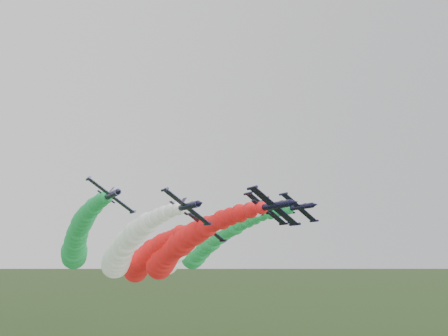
# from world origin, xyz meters

# --- Properties ---
(jet_lead) EXTENTS (14.99, 80.13, 18.18)m
(jet_lead) POSITION_xyz_m (-0.51, 39.01, 33.77)
(jet_lead) COLOR black
(jet_lead) RESTS_ON ground
(jet_inner_left) EXTENTS (15.24, 80.38, 18.43)m
(jet_inner_left) POSITION_xyz_m (-10.93, 51.43, 33.80)
(jet_inner_left) COLOR black
(jet_inner_left) RESTS_ON ground
(jet_inner_right) EXTENTS (15.39, 80.53, 18.58)m
(jet_inner_right) POSITION_xyz_m (6.39, 52.60, 34.50)
(jet_inner_right) COLOR black
(jet_inner_right) RESTS_ON ground
(jet_outer_left) EXTENTS (14.81, 79.95, 18.00)m
(jet_outer_left) POSITION_xyz_m (-22.09, 58.43, 36.37)
(jet_outer_left) COLOR black
(jet_outer_left) RESTS_ON ground
(jet_outer_right) EXTENTS (15.11, 80.25, 18.30)m
(jet_outer_right) POSITION_xyz_m (18.64, 58.24, 35.79)
(jet_outer_right) COLOR black
(jet_outer_right) RESTS_ON ground
(jet_trail) EXTENTS (15.37, 80.51, 18.57)m
(jet_trail) POSITION_xyz_m (0.85, 68.13, 31.37)
(jet_trail) COLOR black
(jet_trail) RESTS_ON ground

